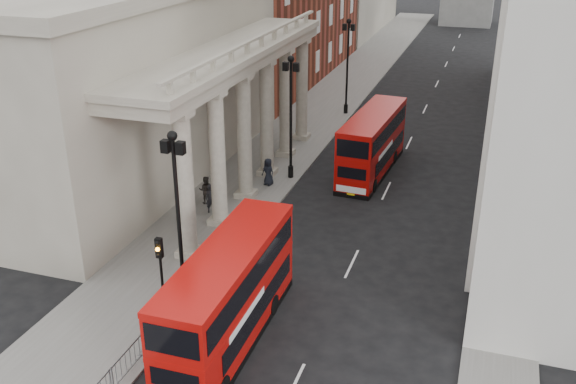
% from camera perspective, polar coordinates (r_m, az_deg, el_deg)
% --- Properties ---
extents(ground, '(260.00, 260.00, 0.00)m').
position_cam_1_polar(ground, '(27.75, -11.82, -14.16)').
color(ground, black).
rests_on(ground, ground).
extents(sidewalk_west, '(6.00, 140.00, 0.12)m').
position_cam_1_polar(sidewalk_west, '(53.51, 1.12, 5.45)').
color(sidewalk_west, slate).
rests_on(sidewalk_west, ground).
extents(sidewalk_east, '(3.00, 140.00, 0.12)m').
position_cam_1_polar(sidewalk_east, '(51.41, 19.00, 3.36)').
color(sidewalk_east, slate).
rests_on(sidewalk_east, ground).
extents(kerb, '(0.20, 140.00, 0.14)m').
position_cam_1_polar(kerb, '(52.76, 4.19, 5.14)').
color(kerb, slate).
rests_on(kerb, ground).
extents(portico_building, '(9.00, 28.00, 12.00)m').
position_cam_1_polar(portico_building, '(44.26, -13.01, 8.96)').
color(portico_building, gray).
rests_on(portico_building, ground).
extents(lamp_post_south, '(1.05, 0.44, 8.32)m').
position_cam_1_polar(lamp_post_south, '(28.43, -9.78, -1.39)').
color(lamp_post_south, black).
rests_on(lamp_post_south, sidewalk_west).
extents(lamp_post_mid, '(1.05, 0.44, 8.32)m').
position_cam_1_polar(lamp_post_mid, '(42.28, 0.25, 7.36)').
color(lamp_post_mid, black).
rests_on(lamp_post_mid, sidewalk_west).
extents(lamp_post_north, '(1.05, 0.44, 8.32)m').
position_cam_1_polar(lamp_post_north, '(57.25, 5.32, 11.60)').
color(lamp_post_north, black).
rests_on(lamp_post_north, sidewalk_west).
extents(traffic_light, '(0.28, 0.33, 4.30)m').
position_cam_1_polar(traffic_light, '(27.66, -11.26, -6.48)').
color(traffic_light, black).
rests_on(traffic_light, sidewalk_west).
extents(crowd_barriers, '(0.50, 18.75, 1.10)m').
position_cam_1_polar(crowd_barriers, '(29.05, -10.38, -10.47)').
color(crowd_barriers, gray).
rests_on(crowd_barriers, sidewalk_west).
extents(bus_near, '(2.50, 9.99, 4.31)m').
position_cam_1_polar(bus_near, '(27.00, -5.27, -9.01)').
color(bus_near, '#B90B08').
rests_on(bus_near, ground).
extents(bus_far, '(3.00, 9.97, 4.25)m').
position_cam_1_polar(bus_far, '(44.65, 7.52, 4.42)').
color(bus_far, '#A50A07').
rests_on(bus_far, ground).
extents(pedestrian_a, '(0.77, 0.69, 1.78)m').
position_cam_1_polar(pedestrian_a, '(38.67, -6.86, -0.59)').
color(pedestrian_a, black).
rests_on(pedestrian_a, sidewalk_west).
extents(pedestrian_b, '(1.03, 0.91, 1.78)m').
position_cam_1_polar(pedestrian_b, '(39.91, -7.32, 0.18)').
color(pedestrian_b, black).
rests_on(pedestrian_b, sidewalk_west).
extents(pedestrian_c, '(1.04, 0.84, 1.84)m').
position_cam_1_polar(pedestrian_c, '(42.33, -1.78, 1.82)').
color(pedestrian_c, black).
rests_on(pedestrian_c, sidewalk_west).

